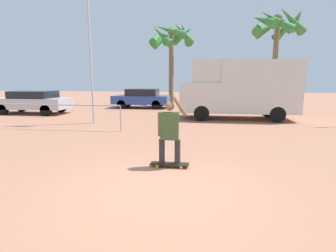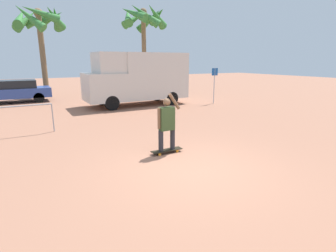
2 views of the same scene
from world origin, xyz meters
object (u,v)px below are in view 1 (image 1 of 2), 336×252
object	(u,v)px
flagpole	(91,38)
camper_van	(240,88)
parked_car_blue	(142,98)
palm_tree_near_van	(277,27)
person_skateboarder	(170,129)
parked_car_silver	(33,101)
skateboard	(170,164)
palm_tree_center_background	(172,38)

from	to	relation	value
flagpole	camper_van	bearing A→B (deg)	19.30
parked_car_blue	camper_van	bearing A→B (deg)	-35.90
camper_van	palm_tree_near_van	distance (m)	8.23
person_skateboarder	camper_van	size ratio (longest dim) A/B	0.27
parked_car_blue	palm_tree_near_van	size ratio (longest dim) A/B	0.58
parked_car_silver	palm_tree_near_van	distance (m)	17.43
flagpole	parked_car_blue	bearing A→B (deg)	85.30
palm_tree_near_van	flagpole	bearing A→B (deg)	-139.64
camper_van	flagpole	size ratio (longest dim) A/B	0.86
flagpole	skateboard	bearing A→B (deg)	-53.22
person_skateboarder	skateboard	bearing A→B (deg)	0.00
skateboard	palm_tree_near_van	xyz separation A→B (m)	(5.92, 14.66, 5.77)
person_skateboarder	flagpole	size ratio (longest dim) A/B	0.24
camper_van	flagpole	bearing A→B (deg)	-160.70
skateboard	parked_car_blue	xyz separation A→B (m)	(-3.81, 13.06, 0.67)
skateboard	palm_tree_center_background	size ratio (longest dim) A/B	0.15
skateboard	palm_tree_near_van	world-z (taller)	palm_tree_near_van
person_skateboarder	parked_car_silver	bearing A→B (deg)	137.57
palm_tree_center_background	flagpole	xyz separation A→B (m)	(-2.63, -9.25, -1.31)
camper_van	parked_car_blue	xyz separation A→B (m)	(-6.48, 4.69, -0.91)
palm_tree_center_background	flagpole	distance (m)	9.71
person_skateboarder	palm_tree_center_background	world-z (taller)	palm_tree_center_background
palm_tree_center_background	person_skateboarder	bearing A→B (deg)	-83.34
skateboard	camper_van	distance (m)	8.92
palm_tree_near_van	person_skateboarder	bearing A→B (deg)	-111.99
camper_van	parked_car_blue	size ratio (longest dim) A/B	1.45
skateboard	parked_car_blue	size ratio (longest dim) A/B	0.23
skateboard	parked_car_blue	distance (m)	13.62
parked_car_silver	camper_van	bearing A→B (deg)	-2.39
parked_car_silver	palm_tree_near_van	world-z (taller)	palm_tree_near_van
palm_tree_near_van	skateboard	bearing A→B (deg)	-111.99
palm_tree_center_background	flagpole	world-z (taller)	flagpole
skateboard	palm_tree_near_van	bearing A→B (deg)	68.01
flagpole	person_skateboarder	bearing A→B (deg)	-53.22
person_skateboarder	parked_car_blue	size ratio (longest dim) A/B	0.40
parked_car_blue	palm_tree_near_van	world-z (taller)	palm_tree_near_van
skateboard	palm_tree_center_background	bearing A→B (deg)	96.66
parked_car_blue	parked_car_silver	bearing A→B (deg)	-144.75
parked_car_blue	flagpole	bearing A→B (deg)	-94.70
camper_van	parked_car_silver	distance (m)	12.43
parked_car_silver	palm_tree_near_van	size ratio (longest dim) A/B	0.64
person_skateboarder	parked_car_blue	distance (m)	13.60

